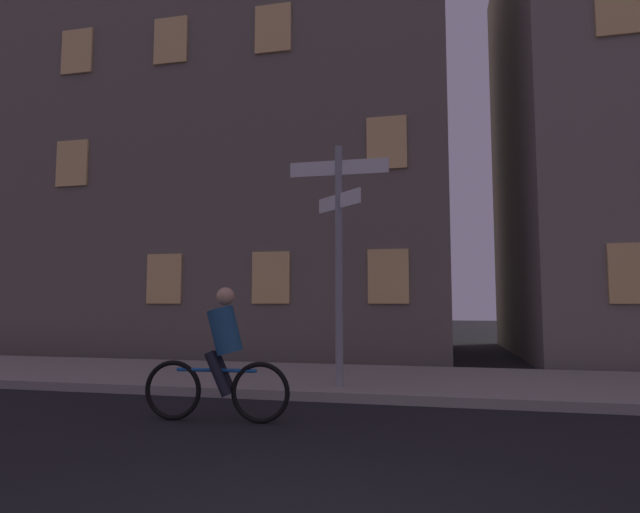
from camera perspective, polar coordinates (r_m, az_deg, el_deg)
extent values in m
cube|color=gray|center=(9.21, 7.43, -13.53)|extent=(40.00, 3.41, 0.14)
cylinder|color=gray|center=(8.14, 2.12, -0.80)|extent=(0.12, 0.12, 3.79)
cube|color=white|center=(8.40, 2.08, 9.77)|extent=(1.61, 0.03, 0.24)
cube|color=white|center=(8.28, 2.09, 6.13)|extent=(0.82, 0.82, 0.24)
torus|color=black|center=(6.74, -15.95, -14.01)|extent=(0.72, 0.10, 0.72)
torus|color=black|center=(6.37, -6.62, -14.70)|extent=(0.72, 0.10, 0.72)
cylinder|color=#1959A5|center=(6.50, -11.39, -12.21)|extent=(1.00, 0.10, 0.04)
cylinder|color=navy|center=(6.42, -10.46, -8.06)|extent=(0.47, 0.35, 0.61)
sphere|color=tan|center=(6.41, -10.40, -4.35)|extent=(0.22, 0.22, 0.22)
cylinder|color=black|center=(6.40, -11.24, -12.60)|extent=(0.35, 0.14, 0.55)
cylinder|color=black|center=(6.57, -10.69, -12.41)|extent=(0.35, 0.14, 0.55)
cube|color=#6B6056|center=(19.70, -8.65, 22.52)|extent=(13.51, 9.70, 21.09)
cube|color=#F2C672|center=(13.05, -16.84, -2.36)|extent=(0.90, 0.06, 1.20)
cube|color=#F2C672|center=(11.97, -5.46, -2.33)|extent=(0.90, 0.06, 1.20)
cube|color=#F2C672|center=(11.44, 7.55, -2.18)|extent=(0.90, 0.06, 1.20)
cube|color=#F2C672|center=(14.98, -25.72, 9.27)|extent=(0.90, 0.06, 1.20)
cube|color=#F2C672|center=(11.98, 7.37, 12.37)|extent=(0.90, 0.06, 1.20)
cube|color=#F2C672|center=(15.98, -25.28, 19.81)|extent=(0.90, 0.06, 1.20)
cube|color=#F2C672|center=(14.62, -16.18, 21.96)|extent=(0.90, 0.06, 1.20)
cube|color=#F2C672|center=(13.66, -5.23, 23.82)|extent=(0.90, 0.06, 1.20)
cube|color=#F2C672|center=(11.88, 31.31, -1.59)|extent=(0.90, 0.06, 1.20)
cube|color=#F2C672|center=(13.33, 30.12, 22.77)|extent=(0.90, 0.06, 1.20)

